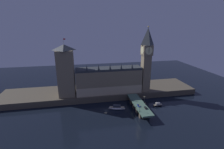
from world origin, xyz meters
TOP-DOWN VIEW (x-y plane):
  - ground_plane at (0.00, 0.00)m, footprint 400.00×400.00m
  - embankment at (0.00, 39.00)m, footprint 220.00×42.00m
  - parliament_hall at (8.27, 28.65)m, footprint 71.21×16.66m
  - clock_tower at (49.48, 25.96)m, footprint 11.02×11.13m
  - victoria_tower at (-36.84, 29.86)m, footprint 17.06×17.06m
  - bridge at (31.80, -5.00)m, footprint 10.62×46.00m
  - car_northbound_trail at (29.46, -10.00)m, footprint 1.99×4.66m
  - car_southbound_lead at (34.13, -15.26)m, footprint 1.92×4.27m
  - pedestrian_near_rail at (27.12, -18.65)m, footprint 0.38×0.38m
  - pedestrian_mid_walk at (36.47, -8.76)m, footprint 0.38×0.38m
  - pedestrian_far_rail at (27.12, 1.96)m, footprint 0.38×0.38m
  - street_lamp_near at (26.72, -19.72)m, footprint 1.34×0.60m
  - street_lamp_mid at (36.87, -5.00)m, footprint 1.34×0.60m
  - boat_upstream at (11.16, 0.18)m, footprint 16.66×7.66m
  - boat_downstream at (53.23, -1.08)m, footprint 10.18×3.90m

SIDE VIEW (x-z plane):
  - ground_plane at x=0.00m, z-range 0.00..0.00m
  - boat_downstream at x=53.23m, z-range -0.52..3.33m
  - boat_upstream at x=11.16m, z-range -0.65..4.16m
  - embankment at x=0.00m, z-range 0.00..6.55m
  - bridge at x=31.80m, z-range 1.09..8.05m
  - car_northbound_trail at x=29.46m, z-range 6.92..8.26m
  - car_southbound_lead at x=34.13m, z-range 6.91..8.35m
  - pedestrian_mid_walk at x=36.47m, z-range 7.00..8.57m
  - pedestrian_far_rail at x=27.12m, z-range 7.00..8.61m
  - pedestrian_near_rail at x=27.12m, z-range 7.01..8.69m
  - street_lamp_near at x=26.72m, z-range 7.75..13.99m
  - street_lamp_mid at x=36.87m, z-range 7.84..14.84m
  - parliament_hall at x=8.27m, z-range 3.65..37.75m
  - victoria_tower at x=-36.84m, z-range 3.66..63.79m
  - clock_tower at x=49.48m, z-range 8.72..80.29m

